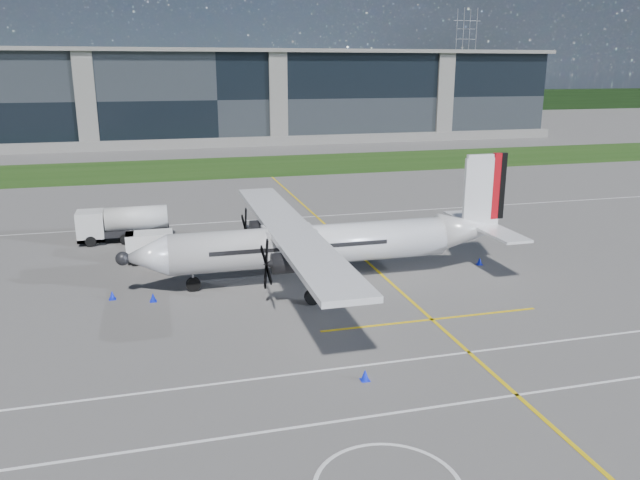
# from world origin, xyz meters

# --- Properties ---
(ground) EXTENTS (400.00, 400.00, 0.00)m
(ground) POSITION_xyz_m (0.00, 40.00, 0.00)
(ground) COLOR #575553
(ground) RESTS_ON ground
(grass_strip) EXTENTS (400.00, 18.00, 0.04)m
(grass_strip) POSITION_xyz_m (0.00, 48.00, 0.02)
(grass_strip) COLOR #1B3E10
(grass_strip) RESTS_ON ground
(terminal_building) EXTENTS (120.00, 20.00, 15.00)m
(terminal_building) POSITION_xyz_m (0.00, 80.00, 7.50)
(terminal_building) COLOR black
(terminal_building) RESTS_ON ground
(tree_line) EXTENTS (400.00, 6.00, 6.00)m
(tree_line) POSITION_xyz_m (0.00, 140.00, 3.00)
(tree_line) COLOR black
(tree_line) RESTS_ON ground
(pylon_east) EXTENTS (9.00, 4.60, 30.00)m
(pylon_east) POSITION_xyz_m (85.00, 150.00, 15.00)
(pylon_east) COLOR gray
(pylon_east) RESTS_ON ground
(yellow_taxiway_centerline) EXTENTS (0.20, 70.00, 0.01)m
(yellow_taxiway_centerline) POSITION_xyz_m (3.00, 10.00, 0.01)
(yellow_taxiway_centerline) COLOR yellow
(yellow_taxiway_centerline) RESTS_ON ground
(white_lane_line) EXTENTS (90.00, 0.15, 0.01)m
(white_lane_line) POSITION_xyz_m (0.00, -14.00, 0.01)
(white_lane_line) COLOR white
(white_lane_line) RESTS_ON ground
(turboprop_aircraft) EXTENTS (23.88, 24.77, 7.43)m
(turboprop_aircraft) POSITION_xyz_m (-0.71, 1.50, 3.72)
(turboprop_aircraft) COLOR white
(turboprop_aircraft) RESTS_ON ground
(fuel_tanker_truck) EXTENTS (6.92, 2.25, 2.60)m
(fuel_tanker_truck) POSITION_xyz_m (-13.46, 13.95, 1.30)
(fuel_tanker_truck) COLOR silver
(fuel_tanker_truck) RESTS_ON ground
(baggage_tug) EXTENTS (3.29, 1.97, 1.97)m
(baggage_tug) POSITION_xyz_m (-11.07, 8.29, 0.99)
(baggage_tug) COLOR white
(baggage_tug) RESTS_ON ground
(ground_crew_person) EXTENTS (0.74, 0.90, 1.92)m
(ground_crew_person) POSITION_xyz_m (-10.18, 6.28, 0.96)
(ground_crew_person) COLOR #F25907
(ground_crew_person) RESTS_ON ground
(safety_cone_portwing) EXTENTS (0.36, 0.36, 0.50)m
(safety_cone_portwing) POSITION_xyz_m (-2.48, -11.28, 0.25)
(safety_cone_portwing) COLOR #0D1FE4
(safety_cone_portwing) RESTS_ON ground
(safety_cone_tail) EXTENTS (0.36, 0.36, 0.50)m
(safety_cone_tail) POSITION_xyz_m (10.00, 1.81, 0.25)
(safety_cone_tail) COLOR #0D1FE4
(safety_cone_tail) RESTS_ON ground
(safety_cone_nose_port) EXTENTS (0.36, 0.36, 0.50)m
(safety_cone_nose_port) POSITION_xyz_m (-10.98, 0.39, 0.25)
(safety_cone_nose_port) COLOR #0D1FE4
(safety_cone_nose_port) RESTS_ON ground
(safety_cone_stbdwing) EXTENTS (0.36, 0.36, 0.50)m
(safety_cone_stbdwing) POSITION_xyz_m (-2.92, 13.91, 0.25)
(safety_cone_stbdwing) COLOR #0D1FE4
(safety_cone_stbdwing) RESTS_ON ground
(safety_cone_fwd) EXTENTS (0.36, 0.36, 0.50)m
(safety_cone_fwd) POSITION_xyz_m (-13.20, 1.32, 0.25)
(safety_cone_fwd) COLOR #0D1FE4
(safety_cone_fwd) RESTS_ON ground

